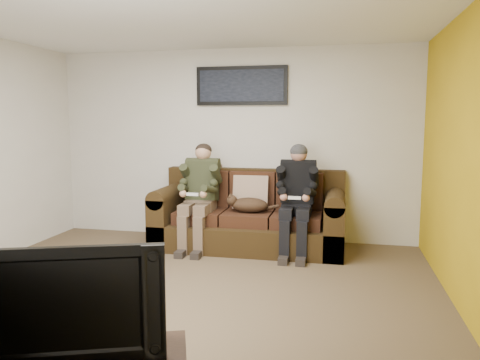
% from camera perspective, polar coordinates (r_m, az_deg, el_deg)
% --- Properties ---
extents(floor, '(5.00, 5.00, 0.00)m').
position_cam_1_polar(floor, '(4.61, -7.39, -13.59)').
color(floor, brown).
rests_on(floor, ground).
extents(ceiling, '(5.00, 5.00, 0.00)m').
position_cam_1_polar(ceiling, '(4.41, -7.97, 19.82)').
color(ceiling, silver).
rests_on(ceiling, ground).
extents(wall_back, '(5.00, 0.00, 5.00)m').
position_cam_1_polar(wall_back, '(6.48, -0.88, 4.31)').
color(wall_back, beige).
rests_on(wall_back, ground).
extents(wall_front, '(5.00, 0.00, 5.00)m').
position_cam_1_polar(wall_front, '(2.35, -26.66, -1.76)').
color(wall_front, beige).
rests_on(wall_front, ground).
extents(wall_right, '(0.00, 4.50, 4.50)m').
position_cam_1_polar(wall_right, '(4.19, 26.46, 1.91)').
color(wall_right, beige).
rests_on(wall_right, ground).
extents(accent_wall_right, '(0.00, 4.50, 4.50)m').
position_cam_1_polar(accent_wall_right, '(4.19, 26.33, 1.92)').
color(accent_wall_right, gold).
rests_on(accent_wall_right, ground).
extents(sofa, '(2.41, 1.04, 0.98)m').
position_cam_1_polar(sofa, '(6.13, 1.26, -4.63)').
color(sofa, '#30210E').
rests_on(sofa, ground).
extents(throw_pillow, '(0.46, 0.22, 0.46)m').
position_cam_1_polar(throw_pillow, '(6.11, 1.35, -1.53)').
color(throw_pillow, '#A08069').
rests_on(throw_pillow, sofa).
extents(throw_blanket, '(0.49, 0.24, 0.09)m').
position_cam_1_polar(throw_blanket, '(6.50, -4.56, 1.50)').
color(throw_blanket, gray).
rests_on(throw_blanket, sofa).
extents(person_left, '(0.51, 0.87, 1.34)m').
position_cam_1_polar(person_left, '(6.01, -4.92, -1.11)').
color(person_left, brown).
rests_on(person_left, sofa).
extents(person_right, '(0.51, 0.86, 1.35)m').
position_cam_1_polar(person_right, '(5.77, 6.96, -1.45)').
color(person_right, black).
rests_on(person_right, sofa).
extents(cat, '(0.66, 0.26, 0.24)m').
position_cam_1_polar(cat, '(5.90, 0.98, -3.01)').
color(cat, '#492F1C').
rests_on(cat, sofa).
extents(framed_poster, '(1.25, 0.05, 0.52)m').
position_cam_1_polar(framed_poster, '(6.42, 0.18, 11.42)').
color(framed_poster, black).
rests_on(framed_poster, wall_back).
extents(television, '(1.05, 0.50, 0.62)m').
position_cam_1_polar(television, '(2.69, -20.76, -13.41)').
color(television, black).
rests_on(television, tv_stand).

